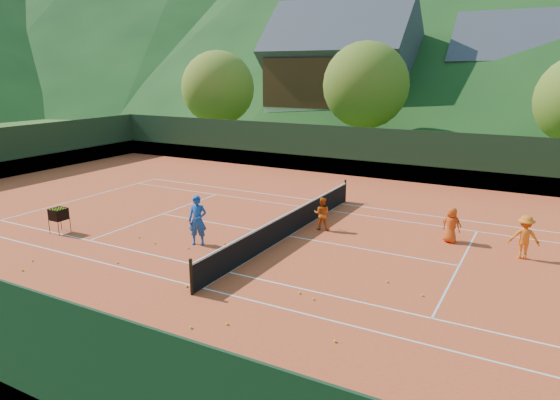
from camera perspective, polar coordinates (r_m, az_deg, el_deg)
The scene contains 32 objects.
ground at distance 19.54m, azimuth 0.96°, elevation -4.19°, with size 400.00×400.00×0.00m, color #325219.
clay_court at distance 19.54m, azimuth 0.96°, elevation -4.16°, with size 40.00×24.00×0.02m, color #CA4420.
coach at distance 18.56m, azimuth -9.40°, elevation -2.31°, with size 0.68×0.45×1.87m, color #1B51B1.
student_a at distance 20.20m, azimuth 4.81°, elevation -1.55°, with size 0.65×0.51×1.34m, color #E05913.
student_b at distance 19.88m, azimuth 19.07°, elevation -2.66°, with size 0.76×0.32×1.30m, color #D76013.
student_c at distance 19.69m, azimuth 18.98°, elevation -2.74°, with size 0.66×0.43×1.34m, color #CF4912.
student_d at distance 18.98m, azimuth 26.16°, elevation -3.83°, with size 0.99×0.57×1.53m, color orange.
tennis_ball_0 at distance 18.71m, azimuth -6.37°, elevation -4.97°, with size 0.07×0.07×0.07m, color #D9F328.
tennis_ball_1 at distance 18.53m, azimuth -1.82°, elevation -5.09°, with size 0.07×0.07×0.07m, color #D9F328.
tennis_ball_2 at distance 11.55m, azimuth -8.96°, elevation -18.35°, with size 0.07×0.07×0.07m, color #D9F328.
tennis_ball_4 at distance 15.11m, azimuth 15.95°, elevation -10.40°, with size 0.07×0.07×0.07m, color #D9F328.
tennis_ball_5 at distance 18.23m, azimuth -27.34°, elevation -7.14°, with size 0.07×0.07×0.07m, color #D9F328.
tennis_ball_6 at distance 15.75m, azimuth 12.16°, elevation -9.09°, with size 0.07×0.07×0.07m, color #D9F328.
tennis_ball_7 at distance 13.09m, azimuth -10.12°, elevation -14.15°, with size 0.07×0.07×0.07m, color #D9F328.
tennis_ball_8 at distance 13.13m, azimuth -6.05°, elevation -13.89°, with size 0.07×0.07×0.07m, color #D9F328.
tennis_ball_9 at distance 18.95m, azimuth -26.43°, elevation -6.23°, with size 0.07×0.07×0.07m, color #D9F328.
tennis_ball_10 at distance 17.69m, azimuth -18.09°, elevation -6.82°, with size 0.07×0.07×0.07m, color #D9F328.
tennis_ball_11 at distance 18.46m, azimuth -10.46°, elevation -5.40°, with size 0.07×0.07×0.07m, color #D9F328.
tennis_ball_12 at distance 14.36m, azimuth 3.86°, elevation -11.22°, with size 0.07×0.07×0.07m, color #D9F328.
tennis_ball_13 at distance 19.23m, azimuth -14.11°, elevation -4.79°, with size 0.07×0.07×0.07m, color #D9F328.
tennis_ball_14 at distance 20.04m, azimuth -15.80°, elevation -4.10°, with size 0.07×0.07×0.07m, color #D9F328.
tennis_ball_15 at distance 14.69m, azimuth 2.26°, elevation -10.57°, with size 0.07×0.07×0.07m, color #D9F328.
tennis_ball_16 at distance 15.34m, azimuth -10.60°, elevation -9.68°, with size 0.07×0.07×0.07m, color #D9F328.
tennis_ball_17 at distance 12.40m, azimuth 6.32°, elevation -15.74°, with size 0.07×0.07×0.07m, color #D9F328.
court_lines at distance 19.53m, azimuth 0.96°, elevation -4.12°, with size 23.83×11.03×0.00m.
tennis_net at distance 19.38m, azimuth 0.96°, elevation -2.73°, with size 0.10×12.07×1.10m.
perimeter_fence at distance 19.17m, azimuth 0.97°, elevation -0.60°, with size 40.40×24.24×3.00m.
ball_hopper at distance 21.55m, azimuth -23.98°, elevation -1.55°, with size 0.57×0.57×1.00m.
chalet_left at distance 49.97m, azimuth 7.01°, elevation 13.79°, with size 13.80×9.93×12.92m.
chalet_mid at distance 50.47m, azimuth 26.28°, elevation 11.69°, with size 12.65×8.82×11.45m.
tree_a at distance 42.29m, azimuth -7.09°, elevation 12.60°, with size 6.00×6.00×7.88m.
tree_b at distance 38.51m, azimuth 9.81°, elevation 12.79°, with size 6.40×6.40×8.40m.
Camera 1 is at (8.57, -16.38, 6.31)m, focal length 32.00 mm.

